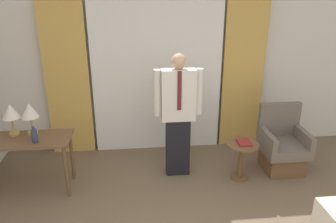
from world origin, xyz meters
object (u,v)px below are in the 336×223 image
Objects in this scene: table_lamp_left at (11,113)px; book at (244,142)px; bottle_near_edge at (34,136)px; armchair at (282,147)px; side_table at (241,155)px; table_lamp_right at (30,112)px; person at (178,112)px; desk at (22,147)px.

book is (3.09, -0.16, -0.51)m from table_lamp_left.
armchair is (3.43, 0.31, -0.51)m from bottle_near_edge.
table_lamp_left is 0.78× the size of side_table.
table_lamp_right reaches higher than bottle_near_edge.
table_lamp_right is 1.96m from person.
desk is 0.47m from table_lamp_right.
desk is 0.33m from bottle_near_edge.
table_lamp_left reaches higher than armchair.
armchair reaches higher than desk.
person is at bearing 6.04° from desk.
armchair is (3.53, 0.05, -0.73)m from table_lamp_right.
table_lamp_left is 2.20m from person.
book is at bearing -3.25° from table_lamp_right.
person is at bearing 165.05° from side_table.
person reaches higher than table_lamp_left.
side_table is at bearing 158.38° from book.
bottle_near_edge is (0.10, -0.26, -0.22)m from table_lamp_right.
side_table is (2.83, -0.15, -0.70)m from table_lamp_right.
table_lamp_left is 0.45× the size of armchair.
person is 3.21× the size of side_table.
armchair is at bearing 0.87° from table_lamp_right.
table_lamp_left is 0.24× the size of person.
person is 1.69m from armchair.
bottle_near_edge is 0.23× the size of armchair.
table_lamp_right is 1.93× the size of book.
desk is at bearing -49.22° from table_lamp_left.
desk is 2.90× the size of table_lamp_right.
table_lamp_right is at bearing -177.61° from person.
table_lamp_left is at bearing 177.15° from side_table.
armchair is 1.75× the size of side_table.
armchair is (1.57, -0.03, -0.62)m from person.
bottle_near_edge reaches higher than book.
table_lamp_right is (0.12, 0.14, 0.43)m from desk.
table_lamp_left is at bearing 180.00° from table_lamp_right.
table_lamp_left is 3.14m from book.
table_lamp_right is 2.92m from side_table.
table_lamp_left is at bearing -179.18° from armchair.
bottle_near_edge reaches higher than desk.
table_lamp_left is at bearing -177.87° from person.
side_table is 2.47× the size of book.
table_lamp_right reaches higher than side_table.
armchair is at bearing 0.82° from table_lamp_left.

